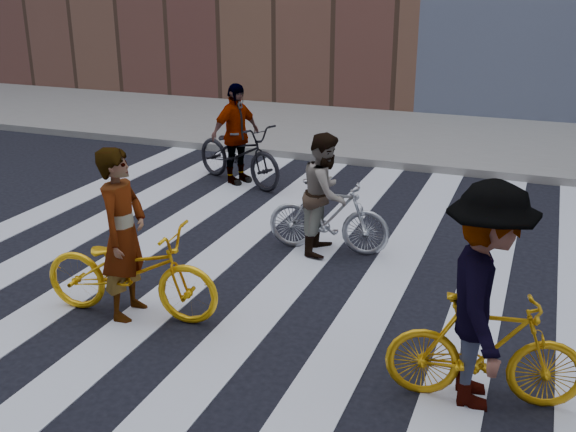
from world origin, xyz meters
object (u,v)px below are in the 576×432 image
Objects in this scene: bike_yellow_right at (485,350)px; rider_mid at (325,193)px; rider_right at (485,297)px; rider_rear at (236,134)px; bike_yellow_left at (131,271)px; bike_dark_rear at (239,153)px; bike_silver_mid at (328,217)px; rider_left at (123,234)px.

rider_mid is (-2.31, 2.70, 0.30)m from bike_yellow_right.
bike_yellow_right is 0.49m from rider_right.
rider_mid is at bearing -111.04° from rider_rear.
rider_mid is at bearing -35.28° from bike_yellow_left.
bike_yellow_left is 0.95× the size of bike_dark_rear.
bike_dark_rear reaches higher than bike_yellow_left.
rider_mid is 0.81× the size of rider_right.
rider_left is (-1.45, -2.45, 0.44)m from bike_silver_mid.
rider_mid is at bearing 29.71° from rider_right.
bike_yellow_left is at bearing -96.42° from rider_left.
rider_right is (4.63, -5.10, 0.44)m from bike_dark_rear.
bike_silver_mid is at bearing -36.17° from bike_yellow_left.
rider_mid reaches higher than bike_yellow_right.
bike_yellow_left is 1.12× the size of rider_rear.
bike_yellow_left is at bearing 146.91° from rider_mid.
bike_yellow_left is 4.98m from rider_rear.
rider_rear is at bearing 6.03° from bike_yellow_left.
bike_silver_mid is 3.41m from bike_dark_rear.
rider_mid is at bearing -36.17° from rider_left.
bike_yellow_right is at bearing -100.29° from bike_yellow_left.
rider_left is 3.67m from rider_right.
bike_yellow_right is 1.03× the size of rider_mid.
rider_left is at bearing 145.15° from bike_silver_mid.
bike_yellow_right is at bearing -113.75° from bike_dark_rear.
rider_right is at bearing -144.94° from bike_silver_mid.
bike_dark_rear is (-1.02, 4.85, 0.02)m from bike_yellow_left.
rider_rear is (-1.02, 4.85, -0.05)m from rider_left.
bike_dark_rear is 4.96m from rider_left.
rider_right reaches higher than rider_rear.
rider_rear is (-4.73, 5.10, 0.38)m from bike_yellow_right.
bike_silver_mid is at bearing -37.05° from rider_left.
bike_dark_rear is 0.34m from rider_rear.
bike_silver_mid is 1.01× the size of rider_mid.
rider_rear is (-1.07, 4.85, 0.36)m from bike_yellow_left.
bike_yellow_left is at bearing 75.87° from rider_right.
rider_mid is (2.37, -2.40, 0.26)m from bike_dark_rear.
bike_yellow_left is 1.19× the size of bike_yellow_right.
rider_left reaches higher than bike_silver_mid.
rider_right reaches higher than bike_yellow_right.
rider_mid reaches higher than bike_silver_mid.
bike_yellow_left is 3.67m from bike_yellow_right.
bike_yellow_right is at bearing -100.21° from rider_right.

